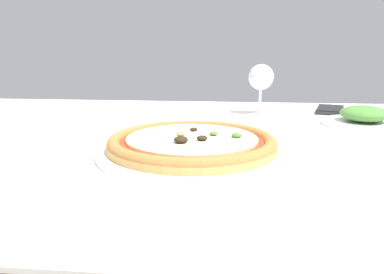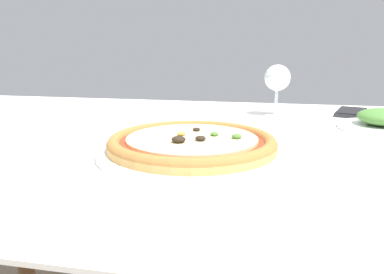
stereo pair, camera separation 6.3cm
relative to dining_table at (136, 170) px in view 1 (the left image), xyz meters
The scene contains 5 objects.
dining_table is the anchor object (origin of this frame).
pizza_plate 0.22m from the dining_table, 46.22° to the right, with size 0.32×0.32×0.04m.
wine_glass_far_left 0.42m from the dining_table, 43.52° to the left, with size 0.07×0.07×0.13m.
cell_phone 0.59m from the dining_table, 34.35° to the left, with size 0.11×0.16×0.01m.
side_plate 0.53m from the dining_table, 14.92° to the left, with size 0.18×0.18×0.05m.
Camera 1 is at (0.19, -0.75, 0.91)m, focal length 35.00 mm.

